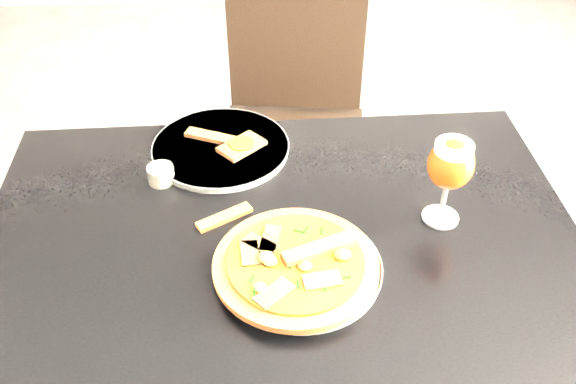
{
  "coord_description": "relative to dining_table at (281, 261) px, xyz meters",
  "views": [
    {
      "loc": [
        0.17,
        -0.84,
        1.63
      ],
      "look_at": [
        0.21,
        0.13,
        0.83
      ],
      "focal_mm": 40.0,
      "sensor_mm": 36.0,
      "label": 1
    }
  ],
  "objects": [
    {
      "name": "beer_glass",
      "position": [
        0.33,
        0.02,
        0.23
      ],
      "size": [
        0.09,
        0.09,
        0.19
      ],
      "color": "#B1B6BA",
      "rests_on": "dining_table"
    },
    {
      "name": "pizza",
      "position": [
        0.02,
        -0.12,
        0.12
      ],
      "size": [
        0.31,
        0.31,
        0.03
      ],
      "rotation": [
        0.0,
        0.0,
        0.07
      ],
      "color": "#945223",
      "rests_on": "plate_main"
    },
    {
      "name": "chair_far",
      "position": [
        0.07,
        0.73,
        -0.14
      ],
      "size": [
        0.48,
        0.48,
        0.95
      ],
      "rotation": [
        0.0,
        0.0,
        -0.1
      ],
      "color": "black",
      "rests_on": "ground"
    },
    {
      "name": "plate_main",
      "position": [
        0.03,
        -0.12,
        0.1
      ],
      "size": [
        0.31,
        0.31,
        0.02
      ],
      "primitive_type": "cylinder",
      "rotation": [
        0.0,
        0.0,
        -0.03
      ],
      "color": "silver",
      "rests_on": "dining_table"
    },
    {
      "name": "crust_scraps",
      "position": [
        -0.1,
        0.28,
        0.11
      ],
      "size": [
        0.2,
        0.14,
        0.01
      ],
      "rotation": [
        0.0,
        0.0,
        0.04
      ],
      "color": "#945223",
      "rests_on": "plate_second"
    },
    {
      "name": "sauce_cup",
      "position": [
        -0.26,
        0.17,
        0.11
      ],
      "size": [
        0.06,
        0.06,
        0.04
      ],
      "color": "#B9B9A6",
      "rests_on": "dining_table"
    },
    {
      "name": "loose_crust",
      "position": [
        -0.11,
        0.04,
        0.09
      ],
      "size": [
        0.12,
        0.09,
        0.01
      ],
      "primitive_type": "cube",
      "rotation": [
        0.0,
        0.0,
        0.54
      ],
      "color": "#945223",
      "rests_on": "dining_table"
    },
    {
      "name": "dining_table",
      "position": [
        0.0,
        0.0,
        0.0
      ],
      "size": [
        1.22,
        0.83,
        0.75
      ],
      "rotation": [
        0.0,
        0.0,
        0.03
      ],
      "color": "black",
      "rests_on": "ground"
    },
    {
      "name": "plate_second",
      "position": [
        -0.13,
        0.28,
        0.1
      ],
      "size": [
        0.38,
        0.38,
        0.02
      ],
      "primitive_type": "cylinder",
      "rotation": [
        0.0,
        0.0,
        0.24
      ],
      "color": "silver",
      "rests_on": "dining_table"
    }
  ]
}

